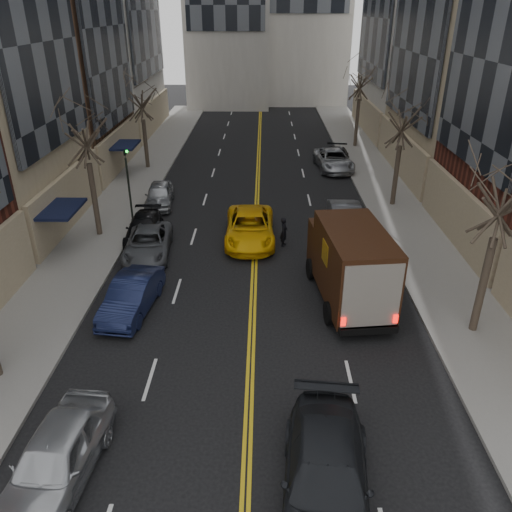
{
  "coord_description": "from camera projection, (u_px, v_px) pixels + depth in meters",
  "views": [
    {
      "loc": [
        0.42,
        -5.56,
        11.68
      ],
      "look_at": [
        0.13,
        13.24,
        2.2
      ],
      "focal_mm": 35.0,
      "sensor_mm": 36.0,
      "label": 1
    }
  ],
  "objects": [
    {
      "name": "tree_rt_mid",
      "position": [
        405.0,
        109.0,
        29.65
      ],
      "size": [
        3.2,
        3.2,
        8.32
      ],
      "color": "#382D23",
      "rests_on": "sidewalk_right"
    },
    {
      "name": "parked_rt_b",
      "position": [
        334.0,
        160.0,
        39.34
      ],
      "size": [
        3.02,
        5.65,
        1.51
      ],
      "primitive_type": "imported",
      "rotation": [
        0.0,
        0.0,
        0.1
      ],
      "color": "#A4A7AC",
      "rests_on": "ground"
    },
    {
      "name": "tree_lf_far",
      "position": [
        140.0,
        90.0,
        37.1
      ],
      "size": [
        3.2,
        3.2,
        8.12
      ],
      "color": "#382D23",
      "rests_on": "sidewalk_left"
    },
    {
      "name": "tree_lf_mid",
      "position": [
        82.0,
        117.0,
        25.23
      ],
      "size": [
        3.2,
        3.2,
        8.91
      ],
      "color": "#382D23",
      "rests_on": "sidewalk_left"
    },
    {
      "name": "parked_rt_c",
      "position": [
        337.0,
        158.0,
        40.01
      ],
      "size": [
        2.55,
        5.04,
        1.4
      ],
      "primitive_type": "imported",
      "rotation": [
        0.0,
        0.0,
        -0.13
      ],
      "color": "black",
      "rests_on": "ground"
    },
    {
      "name": "parked_lf_e",
      "position": [
        159.0,
        195.0,
        32.19
      ],
      "size": [
        2.09,
        4.35,
        1.43
      ],
      "primitive_type": "imported",
      "rotation": [
        0.0,
        0.0,
        0.1
      ],
      "color": "#9DA1A5",
      "rests_on": "ground"
    },
    {
      "name": "observer_sedan",
      "position": [
        326.0,
        477.0,
        12.83
      ],
      "size": [
        2.85,
        5.84,
        1.64
      ],
      "rotation": [
        0.0,
        0.0,
        -0.1
      ],
      "color": "black",
      "rests_on": "ground"
    },
    {
      "name": "tree_rt_near",
      "position": [
        509.0,
        176.0,
        17.02
      ],
      "size": [
        3.2,
        3.2,
        8.71
      ],
      "color": "#382D23",
      "rests_on": "sidewalk_right"
    },
    {
      "name": "sidewalk_left",
      "position": [
        127.0,
        193.0,
        34.42
      ],
      "size": [
        4.0,
        66.0,
        0.15
      ],
      "primitive_type": "cube",
      "color": "slate",
      "rests_on": "ground"
    },
    {
      "name": "pedestrian",
      "position": [
        284.0,
        232.0,
        26.72
      ],
      "size": [
        0.51,
        0.66,
        1.61
      ],
      "primitive_type": "imported",
      "rotation": [
        0.0,
        0.0,
        1.34
      ],
      "color": "black",
      "rests_on": "ground"
    },
    {
      "name": "parked_lf_a",
      "position": [
        56.0,
        458.0,
        13.38
      ],
      "size": [
        2.32,
        4.88,
        1.61
      ],
      "primitive_type": "imported",
      "rotation": [
        0.0,
        0.0,
        -0.09
      ],
      "color": "#B0B3B8",
      "rests_on": "ground"
    },
    {
      "name": "ups_truck",
      "position": [
        349.0,
        264.0,
        21.3
      ],
      "size": [
        3.2,
        6.7,
        3.55
      ],
      "rotation": [
        0.0,
        0.0,
        0.11
      ],
      "color": "black",
      "rests_on": "ground"
    },
    {
      "name": "parked_lf_c",
      "position": [
        148.0,
        243.0,
        25.76
      ],
      "size": [
        2.64,
        5.02,
        1.35
      ],
      "primitive_type": "imported",
      "rotation": [
        0.0,
        0.0,
        0.09
      ],
      "color": "#4E5156",
      "rests_on": "ground"
    },
    {
      "name": "tree_rt_far",
      "position": [
        362.0,
        69.0,
        42.78
      ],
      "size": [
        3.2,
        3.2,
        9.11
      ],
      "color": "#382D23",
      "rests_on": "sidewalk_right"
    },
    {
      "name": "taxi",
      "position": [
        250.0,
        227.0,
        27.32
      ],
      "size": [
        2.73,
        5.73,
        1.58
      ],
      "primitive_type": "imported",
      "rotation": [
        0.0,
        0.0,
        0.02
      ],
      "color": "#F3B50A",
      "rests_on": "ground"
    },
    {
      "name": "parked_lf_b",
      "position": [
        132.0,
        296.0,
        20.99
      ],
      "size": [
        2.09,
        4.63,
        1.47
      ],
      "primitive_type": "imported",
      "rotation": [
        0.0,
        0.0,
        -0.12
      ],
      "color": "#111838",
      "rests_on": "ground"
    },
    {
      "name": "traffic_signal",
      "position": [
        128.0,
        177.0,
        28.7
      ],
      "size": [
        0.29,
        0.26,
        4.7
      ],
      "color": "black",
      "rests_on": "sidewalk_left"
    },
    {
      "name": "parked_lf_d",
      "position": [
        144.0,
        228.0,
        27.57
      ],
      "size": [
        2.08,
        4.51,
        1.28
      ],
      "primitive_type": "imported",
      "rotation": [
        0.0,
        0.0,
        0.07
      ],
      "color": "black",
      "rests_on": "ground"
    },
    {
      "name": "parked_rt_a",
      "position": [
        346.0,
        220.0,
        28.21
      ],
      "size": [
        1.73,
        4.89,
        1.61
      ],
      "primitive_type": "imported",
      "rotation": [
        0.0,
        0.0,
        -0.01
      ],
      "color": "#43454A",
      "rests_on": "ground"
    },
    {
      "name": "sidewalk_right",
      "position": [
        388.0,
        194.0,
        34.17
      ],
      "size": [
        4.0,
        66.0,
        0.15
      ],
      "primitive_type": "cube",
      "color": "slate",
      "rests_on": "ground"
    }
  ]
}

